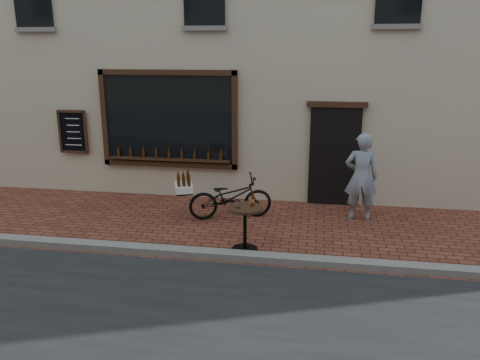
# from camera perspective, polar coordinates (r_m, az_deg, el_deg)

# --- Properties ---
(ground) EXTENTS (90.00, 90.00, 0.00)m
(ground) POSITION_cam_1_polar(r_m,az_deg,el_deg) (7.82, -2.58, -10.08)
(ground) COLOR #5D291E
(ground) RESTS_ON ground
(kerb) EXTENTS (90.00, 0.25, 0.12)m
(kerb) POSITION_cam_1_polar(r_m,az_deg,el_deg) (7.97, -2.28, -9.08)
(kerb) COLOR slate
(kerb) RESTS_ON ground
(cargo_bicycle) EXTENTS (2.06, 1.20, 0.97)m
(cargo_bicycle) POSITION_cam_1_polar(r_m,az_deg,el_deg) (9.67, -1.37, -2.05)
(cargo_bicycle) COLOR black
(cargo_bicycle) RESTS_ON ground
(bistro_table) EXTENTS (0.62, 0.62, 1.07)m
(bistro_table) POSITION_cam_1_polar(r_m,az_deg,el_deg) (8.08, 0.62, -4.82)
(bistro_table) COLOR black
(bistro_table) RESTS_ON ground
(pedestrian) EXTENTS (0.66, 0.43, 1.81)m
(pedestrian) POSITION_cam_1_polar(r_m,az_deg,el_deg) (9.79, 14.56, 0.37)
(pedestrian) COLOR gray
(pedestrian) RESTS_ON ground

